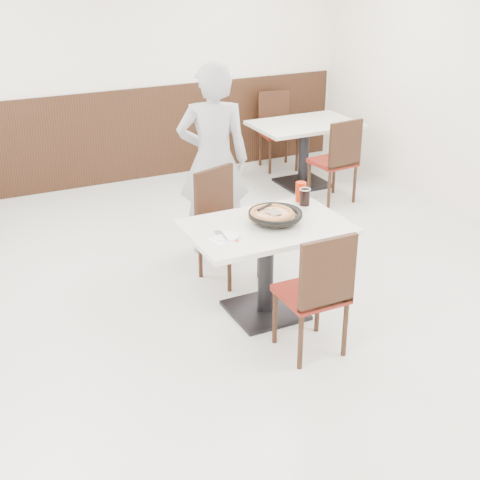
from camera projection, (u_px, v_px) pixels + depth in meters
name	position (u px, v px, depth m)	size (l,w,h in m)	color
floor	(242.00, 315.00, 5.25)	(7.00, 7.00, 0.00)	#ADADA9
wall_back	(106.00, 64.00, 7.54)	(6.00, 0.04, 2.80)	white
wainscot_back	(112.00, 138.00, 7.87)	(5.90, 0.03, 1.10)	black
main_table	(266.00, 270.00, 5.14)	(1.20, 0.80, 0.75)	silver
chair_near	(311.00, 291.00, 4.63)	(0.42, 0.42, 0.95)	black
chair_far	(230.00, 227.00, 5.65)	(0.42, 0.42, 0.95)	black
trivet	(274.00, 221.00, 5.01)	(0.11, 0.11, 0.04)	black
pizza_pan	(275.00, 218.00, 5.01)	(0.33, 0.33, 0.01)	black
pizza	(272.00, 216.00, 5.00)	(0.35, 0.35, 0.02)	#B1733B
pizza_server	(274.00, 212.00, 4.97)	(0.08, 0.10, 0.00)	silver
napkin	(222.00, 240.00, 4.74)	(0.16, 0.16, 0.00)	white
side_plate	(226.00, 236.00, 4.78)	(0.19, 0.19, 0.01)	white
fork	(224.00, 236.00, 4.76)	(0.01, 0.15, 0.00)	silver
cola_glass	(305.00, 197.00, 5.33)	(0.08, 0.08, 0.13)	black
red_cup	(301.00, 192.00, 5.41)	(0.09, 0.09, 0.16)	#BB2202
diner_person	(213.00, 161.00, 5.98)	(0.64, 0.42, 1.76)	#AEAEB3
bg_table_right	(304.00, 154.00, 7.87)	(1.20, 0.80, 0.75)	silver
bg_chair_right_near	(333.00, 160.00, 7.34)	(0.42, 0.42, 0.95)	black
bg_chair_right_far	(279.00, 132.00, 8.39)	(0.42, 0.42, 0.95)	black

